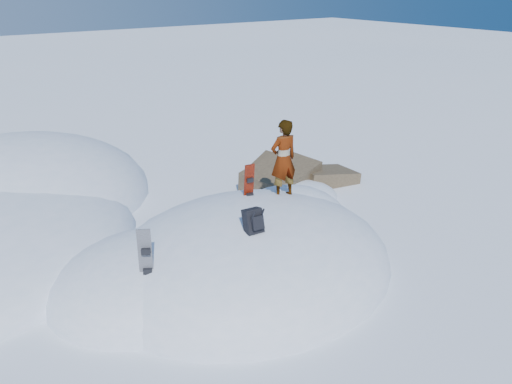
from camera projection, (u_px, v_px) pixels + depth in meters
ground at (249, 268)px, 11.63m from camera, size 120.00×120.00×0.00m
snow_mound at (238, 266)px, 11.71m from camera, size 8.00×6.00×3.00m
rock_outcrop at (291, 191)px, 15.86m from camera, size 4.68×4.41×1.68m
snowboard_red at (249, 189)px, 11.97m from camera, size 0.28×0.22×1.33m
snowboard_dark at (146, 263)px, 9.61m from camera, size 0.29×0.27×1.44m
backpack at (254, 221)px, 10.18m from camera, size 0.41×0.47×0.60m
gear_pile at (194, 319)px, 9.68m from camera, size 0.89×0.67×0.24m
person at (283, 159)px, 11.92m from camera, size 0.74×0.52×1.95m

